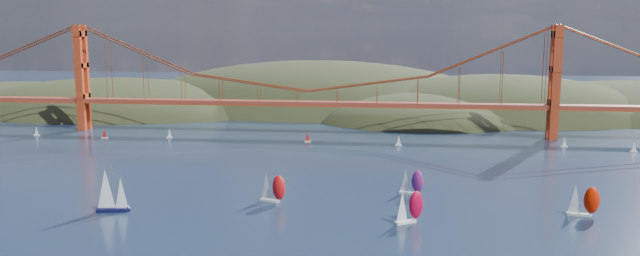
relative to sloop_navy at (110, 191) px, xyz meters
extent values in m
ellipsoid|color=black|center=(-101.28, 221.53, -17.47)|extent=(240.00, 140.00, 64.00)
ellipsoid|color=black|center=(28.72, 261.53, -23.07)|extent=(300.00, 180.00, 96.00)
ellipsoid|color=black|center=(148.72, 231.53, -19.57)|extent=(220.00, 140.00, 76.00)
ellipsoid|color=black|center=(98.72, 201.53, -14.67)|extent=(140.00, 110.00, 48.00)
ellipsoid|color=black|center=(238.72, 251.53, -16.77)|extent=(260.00, 160.00, 60.00)
ellipsoid|color=black|center=(-191.28, 251.53, -13.97)|extent=(200.00, 140.00, 44.00)
cube|color=maroon|center=(38.72, 141.53, 9.73)|extent=(440.00, 7.00, 1.60)
cube|color=maroon|center=(38.72, 141.53, 8.53)|extent=(440.00, 7.00, 0.80)
cube|color=maroon|center=(-81.28, 141.53, 21.23)|extent=(4.00, 8.50, 55.00)
cube|color=maroon|center=(158.72, 141.53, 21.23)|extent=(4.00, 8.50, 55.00)
cube|color=black|center=(0.35, 0.07, -5.73)|extent=(9.40, 4.23, 1.09)
cylinder|color=#99999E|center=(0.79, 0.15, 1.38)|extent=(0.14, 0.14, 13.12)
cone|color=white|center=(-1.26, -0.24, 0.72)|extent=(5.96, 5.96, 11.55)
cone|color=white|center=(3.02, 0.59, -0.59)|extent=(4.26, 4.26, 9.18)
cube|color=silver|center=(44.29, 16.09, -5.90)|extent=(6.38, 3.66, 0.74)
cylinder|color=#99999E|center=(44.58, 15.99, -0.92)|extent=(0.09, 0.09, 9.23)
cone|color=white|center=(43.25, 16.46, -1.38)|extent=(4.39, 4.39, 8.12)
ellipsoid|color=red|center=(47.49, 14.98, -1.38)|extent=(4.96, 3.98, 7.75)
cube|color=white|center=(86.12, -0.81, -5.90)|extent=(6.18, 4.75, 0.74)
cylinder|color=#99999E|center=(86.39, -0.64, -0.88)|extent=(0.09, 0.09, 9.29)
cone|color=white|center=(85.18, -1.39, -1.35)|extent=(4.78, 4.78, 8.18)
ellipsoid|color=#AB0529|center=(89.02, 0.99, -1.35)|extent=(5.12, 4.61, 7.81)
cube|color=silver|center=(135.80, 12.37, -5.90)|extent=(6.36, 2.81, 0.74)
cylinder|color=#99999E|center=(136.10, 12.31, -0.93)|extent=(0.09, 0.09, 9.22)
cone|color=white|center=(134.71, 12.57, -1.39)|extent=(4.01, 4.01, 8.11)
ellipsoid|color=red|center=(139.12, 11.75, -1.39)|extent=(4.72, 3.44, 7.74)
cube|color=white|center=(87.43, 30.52, -5.93)|extent=(5.92, 3.49, 0.69)
cylinder|color=#99999E|center=(87.70, 30.42, -1.30)|extent=(0.09, 0.09, 8.58)
cone|color=white|center=(86.46, 30.88, -1.72)|extent=(4.12, 4.12, 7.55)
ellipsoid|color=red|center=(90.38, 29.42, -1.72)|extent=(4.63, 3.75, 7.21)
cube|color=silver|center=(-96.08, 120.26, -6.02)|extent=(3.00, 1.00, 0.50)
cone|color=white|center=(-96.08, 120.26, -3.67)|extent=(2.00, 2.00, 4.20)
cube|color=silver|center=(-58.72, 117.32, -6.02)|extent=(3.00, 1.00, 0.50)
cone|color=red|center=(-58.72, 117.32, -3.67)|extent=(2.00, 2.00, 4.20)
cube|color=silver|center=(-27.24, 121.85, -6.02)|extent=(3.00, 1.00, 0.50)
cone|color=white|center=(-27.24, 121.85, -3.67)|extent=(2.00, 2.00, 4.20)
cube|color=silver|center=(159.36, 120.39, -6.02)|extent=(3.00, 1.00, 0.50)
cone|color=white|center=(159.36, 120.39, -3.67)|extent=(2.00, 2.00, 4.20)
cube|color=silver|center=(186.58, 112.29, -6.02)|extent=(3.00, 1.00, 0.50)
cone|color=white|center=(186.58, 112.29, -3.67)|extent=(2.00, 2.00, 4.20)
cube|color=silver|center=(84.70, 114.91, -6.02)|extent=(3.00, 1.00, 0.50)
cone|color=white|center=(84.70, 114.91, -3.67)|extent=(2.00, 2.00, 4.20)
cube|color=silver|center=(41.77, 119.17, -6.02)|extent=(3.00, 1.00, 0.50)
cone|color=red|center=(41.77, 119.17, -3.67)|extent=(2.00, 2.00, 4.20)
camera|label=1|loc=(82.63, -169.03, 47.51)|focal=35.00mm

